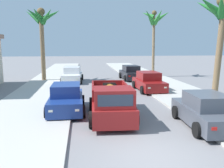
% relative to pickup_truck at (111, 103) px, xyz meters
% --- Properties ---
extents(ground_plane, '(160.00, 160.00, 0.00)m').
position_rel_pickup_truck_xyz_m(ground_plane, '(0.79, -4.35, -0.81)').
color(ground_plane, slate).
extents(sidewalk_left, '(4.72, 60.00, 0.12)m').
position_rel_pickup_truck_xyz_m(sidewalk_left, '(-4.37, 7.65, -0.75)').
color(sidewalk_left, '#B2AFA8').
rests_on(sidewalk_left, ground).
extents(sidewalk_right, '(4.72, 60.00, 0.12)m').
position_rel_pickup_truck_xyz_m(sidewalk_right, '(5.96, 7.65, -0.75)').
color(sidewalk_right, '#B2AFA8').
rests_on(sidewalk_right, ground).
extents(curb_left, '(0.16, 60.00, 0.10)m').
position_rel_pickup_truck_xyz_m(curb_left, '(-3.41, 7.65, -0.76)').
color(curb_left, silver).
rests_on(curb_left, ground).
extents(curb_right, '(0.16, 60.00, 0.10)m').
position_rel_pickup_truck_xyz_m(curb_right, '(5.00, 7.65, -0.76)').
color(curb_right, silver).
rests_on(curb_right, ground).
extents(pickup_truck, '(2.38, 5.29, 1.80)m').
position_rel_pickup_truck_xyz_m(pickup_truck, '(0.00, 0.00, 0.00)').
color(pickup_truck, maroon).
rests_on(pickup_truck, ground).
extents(car_left_near, '(2.19, 4.33, 1.54)m').
position_rel_pickup_truck_xyz_m(car_left_near, '(-2.37, 12.83, -0.10)').
color(car_left_near, silver).
rests_on(car_left_near, ground).
extents(car_right_near, '(2.04, 4.27, 1.54)m').
position_rel_pickup_truck_xyz_m(car_right_near, '(-2.31, 1.64, -0.10)').
color(car_right_near, navy).
rests_on(car_right_near, ground).
extents(car_left_mid, '(2.14, 4.31, 1.54)m').
position_rel_pickup_truck_xyz_m(car_left_mid, '(3.84, 13.85, -0.10)').
color(car_left_mid, black).
rests_on(car_left_mid, ground).
extents(car_right_mid, '(2.11, 4.30, 1.54)m').
position_rel_pickup_truck_xyz_m(car_right_mid, '(3.96, 7.21, -0.10)').
color(car_right_mid, maroon).
rests_on(car_right_mid, ground).
extents(car_left_far, '(2.20, 4.33, 1.54)m').
position_rel_pickup_truck_xyz_m(car_left_far, '(4.05, -1.78, -0.10)').
color(car_left_far, '#474C56').
rests_on(car_left_far, ground).
extents(palm_tree_right_fore, '(3.52, 4.16, 7.71)m').
position_rel_pickup_truck_xyz_m(palm_tree_right_fore, '(6.92, 15.86, 5.52)').
color(palm_tree_right_fore, '#846B4C').
rests_on(palm_tree_right_fore, ground).
extents(palm_tree_right_mid, '(3.80, 3.77, 7.39)m').
position_rel_pickup_truck_xyz_m(palm_tree_right_mid, '(-5.28, 13.93, 5.14)').
color(palm_tree_right_mid, brown).
rests_on(palm_tree_right_mid, ground).
extents(palm_tree_left_back, '(3.62, 3.51, 6.76)m').
position_rel_pickup_truck_xyz_m(palm_tree_left_back, '(7.37, 2.95, 4.64)').
color(palm_tree_left_back, brown).
rests_on(palm_tree_left_back, ground).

